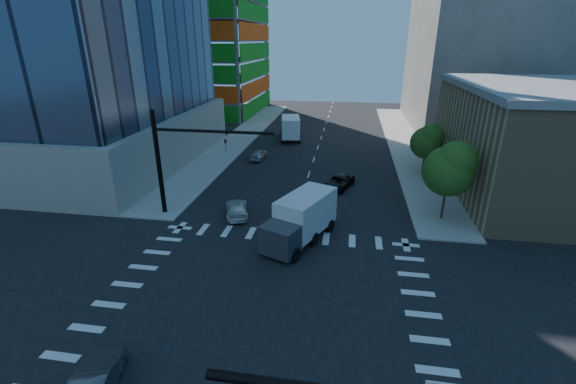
# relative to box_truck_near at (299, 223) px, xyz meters

# --- Properties ---
(ground) EXTENTS (160.00, 160.00, 0.00)m
(ground) POSITION_rel_box_truck_near_xyz_m (-0.94, -8.22, -1.54)
(ground) COLOR black
(ground) RESTS_ON ground
(road_markings) EXTENTS (20.00, 20.00, 0.01)m
(road_markings) POSITION_rel_box_truck_near_xyz_m (-0.94, -8.22, -1.54)
(road_markings) COLOR silver
(road_markings) RESTS_ON ground
(sidewalk_ne) EXTENTS (5.00, 60.00, 0.15)m
(sidewalk_ne) POSITION_rel_box_truck_near_xyz_m (11.56, 31.78, -1.47)
(sidewalk_ne) COLOR gray
(sidewalk_ne) RESTS_ON ground
(sidewalk_nw) EXTENTS (5.00, 60.00, 0.15)m
(sidewalk_nw) POSITION_rel_box_truck_near_xyz_m (-13.44, 31.78, -1.47)
(sidewalk_nw) COLOR gray
(sidewalk_nw) RESTS_ON ground
(commercial_building) EXTENTS (20.50, 22.50, 10.60)m
(commercial_building) POSITION_rel_box_truck_near_xyz_m (24.06, 13.78, 3.77)
(commercial_building) COLOR tan
(commercial_building) RESTS_ON ground
(bg_building_ne) EXTENTS (24.00, 30.00, 28.00)m
(bg_building_ne) POSITION_rel_box_truck_near_xyz_m (26.06, 46.78, 12.46)
(bg_building_ne) COLOR #625F58
(bg_building_ne) RESTS_ON ground
(signal_mast_nw) EXTENTS (10.20, 0.40, 9.00)m
(signal_mast_nw) POSITION_rel_box_truck_near_xyz_m (-10.94, 3.28, 3.95)
(signal_mast_nw) COLOR black
(signal_mast_nw) RESTS_ON sidewalk_nw
(tree_south) EXTENTS (4.16, 4.16, 6.82)m
(tree_south) POSITION_rel_box_truck_near_xyz_m (11.69, 5.68, 3.14)
(tree_south) COLOR #382316
(tree_south) RESTS_ON sidewalk_ne
(tree_north) EXTENTS (3.54, 3.52, 5.78)m
(tree_north) POSITION_rel_box_truck_near_xyz_m (11.99, 17.68, 2.45)
(tree_north) COLOR #382316
(tree_north) RESTS_ON sidewalk_ne
(car_nb_far) EXTENTS (3.57, 5.09, 1.29)m
(car_nb_far) POSITION_rel_box_truck_near_xyz_m (2.57, 12.03, -0.90)
(car_nb_far) COLOR black
(car_nb_far) RESTS_ON ground
(car_sb_near) EXTENTS (3.05, 4.75, 1.28)m
(car_sb_near) POSITION_rel_box_truck_near_xyz_m (-5.98, 3.89, -0.90)
(car_sb_near) COLOR white
(car_sb_near) RESTS_ON ground
(car_sb_mid) EXTENTS (1.79, 3.92, 1.30)m
(car_sb_mid) POSITION_rel_box_truck_near_xyz_m (-8.01, 20.71, -0.89)
(car_sb_mid) COLOR #A6A7AD
(car_sb_mid) RESTS_ON ground
(car_sb_cross) EXTENTS (2.64, 4.68, 1.46)m
(car_sb_cross) POSITION_rel_box_truck_near_xyz_m (-6.77, -15.01, -0.81)
(car_sb_cross) COLOR #4D4C51
(car_sb_cross) RESTS_ON ground
(box_truck_near) EXTENTS (5.21, 7.22, 3.48)m
(box_truck_near) POSITION_rel_box_truck_near_xyz_m (0.00, 0.00, 0.00)
(box_truck_near) COLOR black
(box_truck_near) RESTS_ON ground
(box_truck_far) EXTENTS (3.98, 7.14, 3.54)m
(box_truck_far) POSITION_rel_box_truck_near_xyz_m (-5.63, 32.42, 0.02)
(box_truck_far) COLOR black
(box_truck_far) RESTS_ON ground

